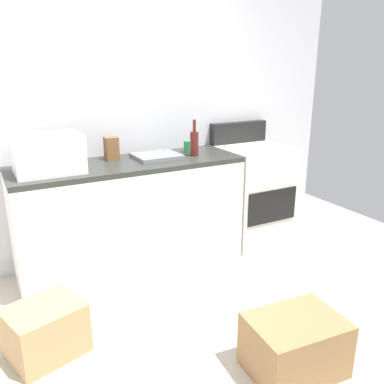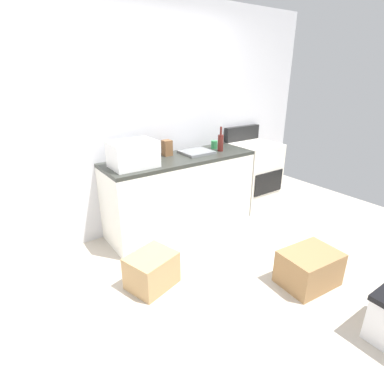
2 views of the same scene
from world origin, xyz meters
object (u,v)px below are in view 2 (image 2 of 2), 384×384
object	(u,v)px
microwave	(133,154)
cardboard_box_medium	(152,270)
wine_bottle	(221,142)
cardboard_box_large	(309,268)
knife_block	(167,148)
stove_oven	(252,174)
coffee_mug	(214,145)

from	to	relation	value
microwave	cardboard_box_medium	size ratio (longest dim) A/B	1.13
wine_bottle	cardboard_box_large	size ratio (longest dim) A/B	0.59
wine_bottle	knife_block	bearing A→B (deg)	163.21
stove_oven	wine_bottle	world-z (taller)	wine_bottle
microwave	cardboard_box_medium	world-z (taller)	microwave
stove_oven	cardboard_box_medium	distance (m)	2.23
coffee_mug	stove_oven	bearing A→B (deg)	-8.50
knife_block	cardboard_box_medium	bearing A→B (deg)	-128.46
wine_bottle	coffee_mug	xyz separation A→B (m)	(0.02, 0.15, -0.06)
wine_bottle	knife_block	xyz separation A→B (m)	(-0.65, 0.20, -0.02)
knife_block	stove_oven	bearing A→B (deg)	-6.19
stove_oven	microwave	xyz separation A→B (m)	(-1.82, -0.05, 0.57)
stove_oven	microwave	size ratio (longest dim) A/B	2.39
stove_oven	coffee_mug	distance (m)	0.80
stove_oven	cardboard_box_medium	bearing A→B (deg)	-158.63
knife_block	microwave	bearing A→B (deg)	-159.49
wine_bottle	cardboard_box_medium	distance (m)	1.80
wine_bottle	knife_block	size ratio (longest dim) A/B	1.67
wine_bottle	coffee_mug	size ratio (longest dim) A/B	3.00
stove_oven	wine_bottle	xyz separation A→B (m)	(-0.66, -0.05, 0.54)
stove_oven	knife_block	distance (m)	1.41
cardboard_box_medium	wine_bottle	bearing A→B (deg)	28.19
microwave	wine_bottle	xyz separation A→B (m)	(1.16, -0.00, -0.03)
cardboard_box_large	knife_block	bearing A→B (deg)	103.95
microwave	stove_oven	bearing A→B (deg)	1.63
coffee_mug	cardboard_box_large	xyz separation A→B (m)	(-0.24, -1.69, -0.79)
knife_block	cardboard_box_large	xyz separation A→B (m)	(0.43, -1.74, -0.83)
knife_block	cardboard_box_medium	distance (m)	1.47
stove_oven	microwave	distance (m)	1.91
coffee_mug	cardboard_box_medium	world-z (taller)	coffee_mug
cardboard_box_medium	microwave	bearing A→B (deg)	72.75
stove_oven	cardboard_box_large	bearing A→B (deg)	-118.60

